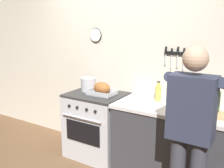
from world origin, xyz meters
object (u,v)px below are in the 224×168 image
bottle_olive_oil (217,102)px  bottle_hot_sauce (215,103)px  person_cook (191,128)px  stock_pot (88,84)px  bottle_cooking_oil (158,93)px  bottle_soy_sauce (181,96)px  stove (97,125)px  cutting_board (210,114)px  roasting_pan (102,89)px  bottle_dish_soap (195,98)px

bottle_olive_oil → bottle_hot_sauce: (-0.04, 0.13, -0.05)m
person_cook → stock_pot: (-1.62, 0.68, 0.04)m
person_cook → bottle_cooking_oil: size_ratio=6.70×
bottle_soy_sauce → stove: bearing=-170.7°
cutting_board → bottle_olive_oil: (0.04, 0.08, 0.12)m
stock_pot → bottle_hot_sauce: (1.67, 0.10, -0.02)m
roasting_pan → bottle_olive_oil: size_ratio=1.17×
person_cook → bottle_hot_sauce: 0.78m
bottle_cooking_oil → bottle_hot_sauce: 0.65m
bottle_olive_oil → bottle_hot_sauce: 0.14m
person_cook → bottle_olive_oil: bearing=-13.5°
stock_pot → bottle_cooking_oil: (1.01, 0.07, 0.01)m
person_cook → roasting_pan: 1.47m
person_cook → cutting_board: 0.58m
person_cook → bottle_olive_oil: (0.08, 0.66, 0.07)m
cutting_board → bottle_soy_sauce: size_ratio=1.74×
roasting_pan → bottle_cooking_oil: bottle_cooking_oil is taller
stove → bottle_cooking_oil: bottle_cooking_oil is taller
roasting_pan → bottle_hot_sauce: bearing=7.2°
stove → bottle_cooking_oil: size_ratio=3.63×
stock_pot → bottle_hot_sauce: bearing=3.4°
person_cook → cutting_board: person_cook is taller
bottle_dish_soap → roasting_pan: bearing=-172.1°
stock_pot → bottle_dish_soap: 1.45m
person_cook → bottle_cooking_oil: person_cook is taller
roasting_pan → cutting_board: 1.39m
stock_pot → cutting_board: stock_pot is taller
bottle_dish_soap → stove: bearing=-173.0°
stock_pot → bottle_olive_oil: bottle_olive_oil is taller
roasting_pan → cutting_board: size_ratio=0.98×
stock_pot → bottle_soy_sauce: size_ratio=1.03×
stove → roasting_pan: size_ratio=2.56×
stove → bottle_cooking_oil: bearing=9.2°
stove → bottle_olive_oil: bearing=1.6°
person_cook → bottle_dish_soap: (-0.17, 0.77, 0.05)m
bottle_olive_oil → cutting_board: bearing=-118.0°
stove → bottle_dish_soap: 1.39m
stove → cutting_board: 1.55m
bottle_cooking_oil → bottle_olive_oil: size_ratio=0.82×
roasting_pan → cutting_board: (1.39, -0.03, -0.07)m
cutting_board → bottle_hot_sauce: (0.00, 0.20, 0.07)m
person_cook → cutting_board: (0.04, 0.58, -0.04)m
stock_pot → bottle_dish_soap: (1.45, 0.09, 0.00)m
person_cook → bottle_olive_oil: size_ratio=5.51×
bottle_olive_oil → bottle_dish_soap: bearing=156.3°
stock_pot → cutting_board: 1.67m
bottle_hot_sauce → roasting_pan: bearing=-172.8°
stove → bottle_cooking_oil: 1.01m
stove → stock_pot: (-0.18, 0.07, 0.54)m
bottle_soy_sauce → bottle_olive_oil: bearing=-18.2°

